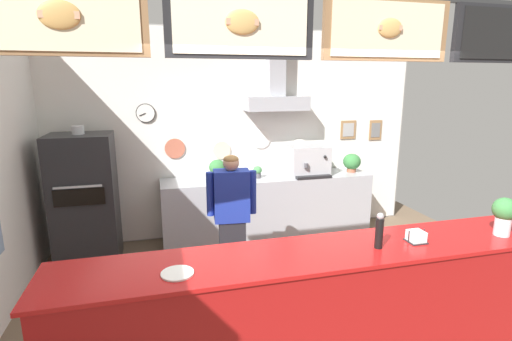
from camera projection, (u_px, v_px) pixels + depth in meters
name	position (u px, v px, depth m)	size (l,w,h in m)	color
ground_plane	(299.00, 330.00, 3.59)	(6.51, 6.51, 0.00)	brown
back_wall_assembly	(243.00, 129.00, 5.52)	(5.43, 2.91, 3.00)	gray
service_counter	(326.00, 313.00, 2.95)	(3.99, 0.62, 1.05)	maroon
back_prep_counter	(268.00, 208.00, 5.63)	(3.03, 0.61, 0.93)	#A3A5AD
pizza_oven	(85.00, 200.00, 4.78)	(0.75, 0.68, 1.75)	#232326
shop_worker	(232.00, 219.00, 4.14)	(0.53, 0.26, 1.52)	#232328
espresso_machine	(308.00, 161.00, 5.60)	(0.58, 0.48, 0.43)	#B7BABF
potted_oregano	(217.00, 168.00, 5.33)	(0.23, 0.23, 0.28)	#4C4C51
potted_rosemary	(258.00, 171.00, 5.44)	(0.13, 0.13, 0.17)	#4C4C51
potted_sage	(352.00, 162.00, 5.79)	(0.26, 0.26, 0.28)	#9E563D
condiment_plate	(177.00, 273.00, 2.48)	(0.21, 0.21, 0.01)	white
basil_vase	(504.00, 215.00, 3.07)	(0.19, 0.19, 0.31)	silver
pepper_grinder	(379.00, 231.00, 2.84)	(0.06, 0.06, 0.28)	black
napkin_holder	(416.00, 237.00, 2.97)	(0.14, 0.13, 0.10)	#262628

